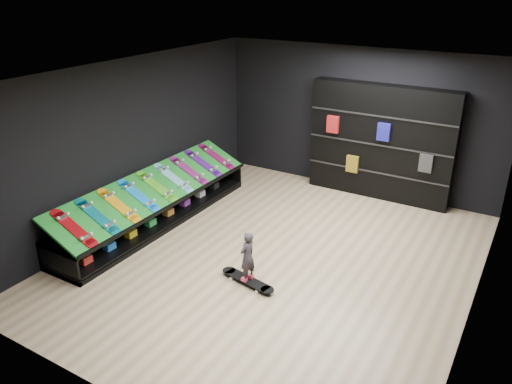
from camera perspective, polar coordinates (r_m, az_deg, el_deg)
The scene contains 20 objects.
floor at distance 8.31m, azimuth 2.28°, elevation -7.52°, with size 6.00×7.00×0.01m, color tan.
ceiling at distance 7.23m, azimuth 2.67°, elevation 13.27°, with size 6.00×7.00×0.01m, color white.
wall_back at distance 10.71m, azimuth 11.51°, elevation 8.01°, with size 6.00×0.02×3.00m, color black.
wall_front at distance 5.17m, azimuth -16.67°, elevation -10.22°, with size 6.00×0.02×3.00m, color black.
wall_left at distance 9.36m, azimuth -13.98°, elevation 5.52°, with size 0.02×7.00×3.00m, color black.
wall_right at distance 6.88m, azimuth 25.01°, elevation -2.73°, with size 0.02×7.00×3.00m, color black.
display_rack at distance 9.52m, azimuth -11.30°, elevation -2.02°, with size 0.90×4.50×0.50m, color black, non-canonical shape.
turf_ramp at distance 9.30m, azimuth -11.29°, elevation 0.47°, with size 1.00×4.50×0.04m, color #116D1B.
back_shelving at distance 10.47m, azimuth 14.08°, elevation 5.51°, with size 2.92×0.34×2.34m, color black.
floor_skateboard at distance 7.64m, azimuth -0.97°, elevation -10.19°, with size 0.98×0.22×0.09m, color black, non-canonical shape.
child at distance 7.48m, azimuth -0.99°, elevation -8.40°, with size 0.18×0.13×0.48m, color black.
display_board_0 at distance 8.12m, azimuth -20.08°, elevation -3.93°, with size 0.98×0.22×0.09m, color red, non-canonical shape.
display_board_1 at distance 8.39m, azimuth -17.64°, elevation -2.68°, with size 0.98×0.22×0.09m, color #0C8C99, non-canonical shape.
display_board_2 at distance 8.67m, azimuth -15.36°, elevation -1.51°, with size 0.98×0.22×0.09m, color orange, non-canonical shape.
display_board_3 at distance 8.97m, azimuth -13.23°, elevation -0.42°, with size 0.98×0.22×0.09m, color blue, non-canonical shape.
display_board_4 at distance 9.28m, azimuth -11.25°, elevation 0.61°, with size 0.98×0.22×0.09m, color green, non-canonical shape.
display_board_5 at distance 9.61m, azimuth -9.39°, elevation 1.56°, with size 0.98×0.22×0.09m, color #0CB2E5, non-canonical shape.
display_board_6 at distance 9.95m, azimuth -7.66°, elevation 2.45°, with size 0.98×0.22×0.09m, color #2626BF, non-canonical shape.
display_board_7 at distance 10.30m, azimuth -6.04°, elevation 3.28°, with size 0.98×0.22×0.09m, color purple, non-canonical shape.
display_board_8 at distance 10.66m, azimuth -4.53°, elevation 4.05°, with size 0.98×0.22×0.09m, color #E5198C, non-canonical shape.
Camera 1 is at (3.35, -6.28, 4.30)m, focal length 35.00 mm.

